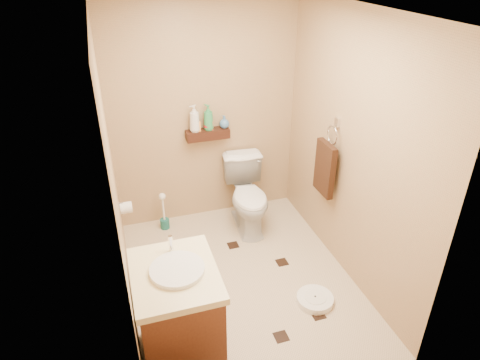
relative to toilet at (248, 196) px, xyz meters
name	(u,v)px	position (x,y,z in m)	size (l,w,h in m)	color
ground	(242,280)	(-0.35, -0.83, -0.39)	(2.50, 2.50, 0.00)	beige
wall_back	(205,116)	(-0.35, 0.42, 0.81)	(2.00, 0.04, 2.40)	tan
wall_front	(310,264)	(-0.35, -2.08, 0.81)	(2.00, 0.04, 2.40)	tan
wall_left	(115,186)	(-1.35, -0.83, 0.81)	(0.04, 2.50, 2.40)	tan
wall_right	(351,151)	(0.65, -0.83, 0.81)	(0.04, 2.50, 2.40)	tan
ceiling	(242,9)	(-0.35, -0.83, 2.01)	(2.00, 2.50, 0.02)	silver
wall_shelf	(208,134)	(-0.35, 0.34, 0.63)	(0.46, 0.14, 0.10)	#35180E
floor_accents	(246,283)	(-0.32, -0.88, -0.38)	(1.18, 1.40, 0.01)	black
toilet	(248,196)	(0.00, 0.00, 0.00)	(0.43, 0.76, 0.77)	white
vanity	(179,316)	(-1.05, -1.52, 0.06)	(0.58, 0.71, 0.99)	brown
bathroom_scale	(315,299)	(0.18, -1.30, -0.35)	(0.38, 0.38, 0.07)	white
toilet_brush	(164,216)	(-0.90, 0.24, -0.23)	(0.10, 0.10, 0.45)	#175C56
towel_ring	(325,166)	(0.57, -0.58, 0.56)	(0.12, 0.30, 0.76)	silver
toilet_paper	(126,208)	(-1.29, -0.18, 0.21)	(0.12, 0.11, 0.12)	white
bottle_a	(194,118)	(-0.48, 0.34, 0.83)	(0.11, 0.11, 0.29)	silver
bottle_b	(196,124)	(-0.47, 0.34, 0.77)	(0.07, 0.07, 0.16)	#FF9A35
bottle_c	(208,124)	(-0.34, 0.34, 0.75)	(0.10, 0.10, 0.13)	red
bottle_d	(208,117)	(-0.33, 0.34, 0.82)	(0.11, 0.11, 0.27)	#2E8B4F
bottle_e	(209,123)	(-0.32, 0.34, 0.76)	(0.06, 0.07, 0.14)	#E8764D
bottle_f	(224,122)	(-0.16, 0.34, 0.75)	(0.11, 0.11, 0.14)	teal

